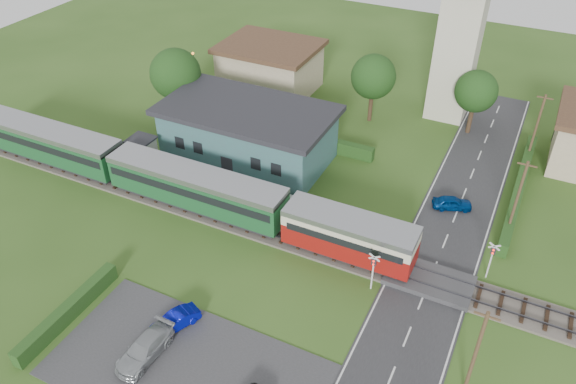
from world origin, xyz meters
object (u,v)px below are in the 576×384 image
at_px(car_park_silver, 145,349).
at_px(equipment_hut, 142,151).
at_px(car_on_road, 452,203).
at_px(car_park_blue, 175,321).
at_px(train, 164,178).
at_px(pedestrian_near, 282,199).
at_px(pedestrian_far, 168,166).
at_px(church_tower, 462,22).
at_px(crossing_signal_far, 492,256).
at_px(crossing_signal_near, 373,267).
at_px(house_west, 270,67).
at_px(station_building, 248,133).

bearing_deg(car_park_silver, equipment_hut, 130.48).
height_order(car_on_road, car_park_blue, car_park_blue).
distance_m(train, pedestrian_near, 10.15).
bearing_deg(car_park_blue, pedestrian_far, 151.90).
height_order(equipment_hut, pedestrian_far, equipment_hut).
distance_m(church_tower, crossing_signal_far, 26.39).
height_order(train, car_park_blue, train).
xyz_separation_m(crossing_signal_far, car_on_road, (-4.17, 7.07, -1.53)).
height_order(crossing_signal_near, car_park_silver, crossing_signal_near).
height_order(church_tower, car_park_blue, church_tower).
bearing_deg(car_park_blue, car_on_road, 82.03).
bearing_deg(crossing_signal_far, car_park_silver, -137.21).
distance_m(train, crossing_signal_far, 26.79).
bearing_deg(pedestrian_near, crossing_signal_far, -175.83).
xyz_separation_m(church_tower, house_west, (-20.00, -3.00, -7.43)).
xyz_separation_m(pedestrian_near, pedestrian_far, (-11.35, -0.22, 0.10)).
bearing_deg(equipment_hut, pedestrian_far, -9.98).
bearing_deg(crossing_signal_far, house_west, 144.23).
distance_m(church_tower, crossing_signal_near, 29.57).
height_order(station_building, church_tower, church_tower).
relative_size(church_tower, pedestrian_near, 11.90).
xyz_separation_m(station_building, house_west, (-5.00, 14.01, 0.10)).
height_order(church_tower, crossing_signal_far, church_tower).
xyz_separation_m(station_building, car_on_road, (19.43, 0.47, -2.08)).
height_order(train, crossing_signal_near, train).
distance_m(car_park_silver, pedestrian_near, 17.13).
height_order(car_on_road, car_park_silver, car_park_silver).
bearing_deg(station_building, crossing_signal_near, -34.81).
distance_m(equipment_hut, car_park_blue, 20.29).
xyz_separation_m(car_park_silver, pedestrian_near, (0.99, 17.10, 0.46)).
bearing_deg(train, pedestrian_far, 122.19).
xyz_separation_m(equipment_hut, train, (4.91, -3.20, 0.43)).
distance_m(station_building, crossing_signal_near, 19.98).
bearing_deg(station_building, train, -108.94).
distance_m(train, car_park_silver, 16.76).
bearing_deg(crossing_signal_far, car_on_road, 120.52).
bearing_deg(equipment_hut, crossing_signal_near, -12.94).
distance_m(house_west, car_on_road, 28.02).
distance_m(station_building, pedestrian_near, 9.15).
bearing_deg(house_west, car_park_blue, -72.39).
relative_size(equipment_hut, pedestrian_near, 1.72).
height_order(equipment_hut, pedestrian_near, equipment_hut).
relative_size(church_tower, car_park_silver, 3.96).
height_order(station_building, car_park_blue, station_building).
xyz_separation_m(train, crossing_signal_far, (26.69, 2.39, -0.04)).
height_order(car_park_silver, pedestrian_near, pedestrian_near).
xyz_separation_m(house_west, car_park_blue, (10.95, -34.50, -2.15)).
distance_m(equipment_hut, car_on_road, 28.16).
relative_size(house_west, crossing_signal_near, 3.30).
relative_size(train, crossing_signal_near, 13.18).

